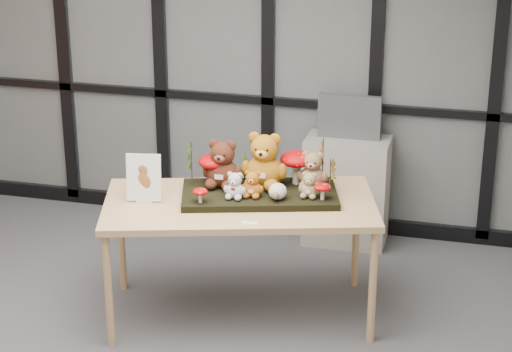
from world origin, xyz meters
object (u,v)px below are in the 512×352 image
(mushroom_front_right, at_px, (323,191))
(cabinet, at_px, (346,191))
(display_table, at_px, (240,211))
(bear_beige_small, at_px, (310,183))
(bear_small_yellow, at_px, (253,182))
(bear_tan_back, at_px, (313,167))
(bear_brown_medium, at_px, (223,161))
(plush_cream_hedgehog, at_px, (278,191))
(monitor, at_px, (349,117))
(diorama_tray, at_px, (260,194))
(bear_white_bow, at_px, (235,184))
(mushroom_front_left, at_px, (200,195))
(mushroom_back_right, at_px, (296,166))
(mushroom_back_left, at_px, (214,168))
(sign_holder, at_px, (144,180))
(bear_pooh_yellow, at_px, (265,157))

(mushroom_front_right, relative_size, cabinet, 0.14)
(display_table, height_order, bear_beige_small, bear_beige_small)
(bear_beige_small, bearing_deg, bear_small_yellow, 177.03)
(bear_tan_back, bearing_deg, mushroom_front_right, -78.62)
(bear_brown_medium, relative_size, plush_cream_hedgehog, 3.03)
(bear_tan_back, relative_size, monitor, 0.56)
(diorama_tray, bearing_deg, bear_tan_back, 10.96)
(bear_small_yellow, bearing_deg, bear_white_bow, -169.88)
(mushroom_front_left, bearing_deg, plush_cream_hedgehog, 21.17)
(bear_white_bow, xyz_separation_m, mushroom_front_right, (0.55, 0.11, -0.04))
(bear_beige_small, height_order, mushroom_back_right, mushroom_back_right)
(mushroom_back_right, bearing_deg, mushroom_front_left, -137.24)
(plush_cream_hedgehog, bearing_deg, bear_brown_medium, 145.46)
(bear_brown_medium, relative_size, cabinet, 0.41)
(bear_brown_medium, bearing_deg, mushroom_back_left, 149.92)
(mushroom_back_left, xyz_separation_m, mushroom_front_right, (0.75, -0.08, -0.05))
(diorama_tray, xyz_separation_m, mushroom_front_right, (0.42, -0.04, 0.08))
(display_table, xyz_separation_m, sign_holder, (-0.60, -0.15, 0.22))
(bear_small_yellow, distance_m, sign_holder, 0.70)
(diorama_tray, height_order, bear_tan_back, bear_tan_back)
(cabinet, bearing_deg, sign_holder, -126.10)
(cabinet, bearing_deg, display_table, -110.17)
(bear_small_yellow, bearing_deg, display_table, 165.53)
(mushroom_back_right, xyz_separation_m, sign_holder, (-0.91, -0.45, -0.02))
(mushroom_front_right, xyz_separation_m, sign_holder, (-1.13, -0.22, 0.05))
(plush_cream_hedgehog, relative_size, mushroom_front_right, 0.96)
(mushroom_front_left, bearing_deg, mushroom_front_right, 18.22)
(mushroom_back_right, xyz_separation_m, mushroom_front_right, (0.22, -0.24, -0.06))
(bear_pooh_yellow, bearing_deg, bear_white_bow, -134.08)
(bear_white_bow, bearing_deg, mushroom_front_right, -4.83)
(display_table, height_order, bear_tan_back, bear_tan_back)
(diorama_tray, bearing_deg, mushroom_back_right, 28.11)
(plush_cream_hedgehog, relative_size, mushroom_back_right, 0.47)
(sign_holder, bearing_deg, display_table, 4.86)
(diorama_tray, xyz_separation_m, bear_white_bow, (-0.12, -0.15, 0.12))
(mushroom_front_left, relative_size, sign_holder, 0.33)
(display_table, distance_m, bear_pooh_yellow, 0.39)
(bear_tan_back, distance_m, bear_beige_small, 0.18)
(plush_cream_hedgehog, bearing_deg, monitor, 63.64)
(display_table, relative_size, bear_small_yellow, 9.98)
(mushroom_front_left, bearing_deg, bear_pooh_yellow, 49.79)
(bear_beige_small, bearing_deg, bear_pooh_yellow, 144.11)
(bear_white_bow, distance_m, cabinet, 1.57)
(display_table, bearing_deg, monitor, 53.69)
(bear_brown_medium, xyz_separation_m, bear_tan_back, (0.58, 0.13, -0.04))
(diorama_tray, distance_m, cabinet, 1.36)
(display_table, xyz_separation_m, mushroom_front_right, (0.53, 0.06, 0.17))
(diorama_tray, xyz_separation_m, mushroom_back_right, (0.20, 0.20, 0.14))
(bear_brown_medium, height_order, mushroom_front_left, bear_brown_medium)
(bear_pooh_yellow, xyz_separation_m, bear_beige_small, (0.33, -0.12, -0.11))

